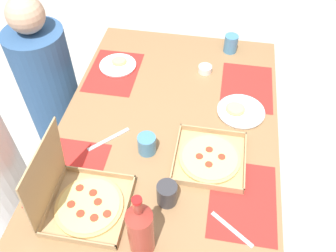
% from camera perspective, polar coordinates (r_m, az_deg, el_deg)
% --- Properties ---
extents(ground_plane, '(6.00, 6.00, 0.00)m').
position_cam_1_polar(ground_plane, '(2.25, 0.00, -12.51)').
color(ground_plane, beige).
extents(dining_table, '(1.49, 1.01, 0.73)m').
position_cam_1_polar(dining_table, '(1.73, 0.00, -2.22)').
color(dining_table, '#3F3328').
rests_on(dining_table, ground_plane).
extents(placemat_near_left, '(0.36, 0.26, 0.00)m').
position_cam_1_polar(placemat_near_left, '(1.45, 11.89, -11.56)').
color(placemat_near_left, red).
rests_on(placemat_near_left, dining_table).
extents(placemat_near_right, '(0.36, 0.26, 0.00)m').
position_cam_1_polar(placemat_near_right, '(1.88, 12.53, 6.14)').
color(placemat_near_right, red).
rests_on(placemat_near_right, dining_table).
extents(placemat_far_left, '(0.36, 0.26, 0.00)m').
position_cam_1_polar(placemat_far_left, '(1.54, -15.46, -7.49)').
color(placemat_far_left, red).
rests_on(placemat_far_left, dining_table).
extents(placemat_far_right, '(0.36, 0.26, 0.00)m').
position_cam_1_polar(placemat_far_right, '(1.95, -8.71, 8.58)').
color(placemat_far_right, red).
rests_on(placemat_far_right, dining_table).
extents(pizza_box_corner_left, '(0.30, 0.30, 0.33)m').
position_cam_1_polar(pizza_box_corner_left, '(1.40, -13.97, -11.36)').
color(pizza_box_corner_left, tan).
rests_on(pizza_box_corner_left, dining_table).
extents(pizza_box_corner_right, '(0.30, 0.30, 0.04)m').
position_cam_1_polar(pizza_box_corner_right, '(1.53, 6.70, -5.13)').
color(pizza_box_corner_right, tan).
rests_on(pizza_box_corner_right, dining_table).
extents(plate_far_left, '(0.23, 0.23, 0.03)m').
position_cam_1_polar(plate_far_left, '(1.74, 11.52, 2.33)').
color(plate_far_left, white).
rests_on(plate_far_left, dining_table).
extents(plate_near_right, '(0.20, 0.20, 0.03)m').
position_cam_1_polar(plate_near_right, '(1.98, -8.02, 9.65)').
color(plate_near_right, white).
rests_on(plate_near_right, dining_table).
extents(soda_bottle, '(0.09, 0.09, 0.32)m').
position_cam_1_polar(soda_bottle, '(1.22, -4.44, -16.16)').
color(soda_bottle, '#B2382D').
rests_on(soda_bottle, dining_table).
extents(cup_spare, '(0.08, 0.08, 0.10)m').
position_cam_1_polar(cup_spare, '(1.38, -0.16, -10.82)').
color(cup_spare, '#333338').
rests_on(cup_spare, dining_table).
extents(cup_red, '(0.08, 0.08, 0.09)m').
position_cam_1_polar(cup_red, '(1.53, -3.41, -2.94)').
color(cup_red, teal).
rests_on(cup_red, dining_table).
extents(cup_dark, '(0.08, 0.08, 0.10)m').
position_cam_1_polar(cup_dark, '(2.08, 10.05, 12.90)').
color(cup_dark, teal).
rests_on(cup_dark, dining_table).
extents(condiment_bowl, '(0.07, 0.07, 0.04)m').
position_cam_1_polar(condiment_bowl, '(1.93, 5.98, 9.07)').
color(condiment_bowl, white).
rests_on(condiment_bowl, dining_table).
extents(fork_by_far_right, '(0.12, 0.16, 0.00)m').
position_cam_1_polar(fork_by_far_right, '(1.38, 10.20, -16.00)').
color(fork_by_far_right, '#B7B7BC').
rests_on(fork_by_far_right, dining_table).
extents(knife_by_far_left, '(0.16, 0.16, 0.00)m').
position_cam_1_polar(knife_by_far_left, '(1.62, -9.48, -2.11)').
color(knife_by_far_left, '#B7B7BC').
rests_on(knife_by_far_left, dining_table).
extents(diner_right_seat, '(0.32, 0.32, 1.13)m').
position_cam_1_polar(diner_right_seat, '(2.24, -18.15, 4.91)').
color(diner_right_seat, '#33598C').
rests_on(diner_right_seat, ground_plane).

